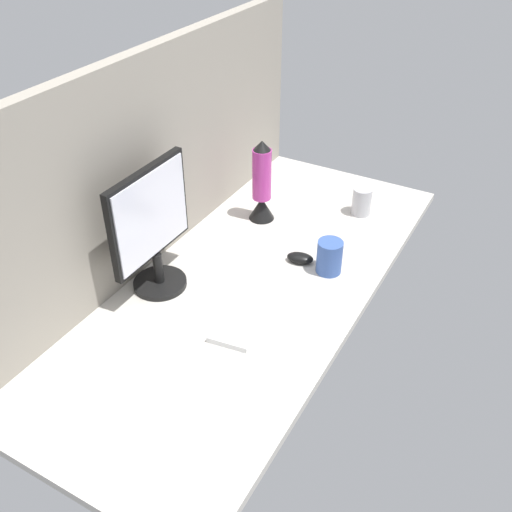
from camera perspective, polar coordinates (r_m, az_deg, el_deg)
ground_plane at (r=199.23cm, az=-0.72°, el=-2.60°), size 180.00×80.00×3.00cm
cubicle_wall_back at (r=197.77cm, az=-10.39°, el=9.38°), size 180.00×5.00×72.26cm
monitor at (r=185.08cm, az=-10.31°, el=2.89°), size 35.72×18.00×43.42cm
keyboard at (r=184.98cm, az=-0.64°, el=-5.14°), size 38.42×17.90×2.00cm
mouse at (r=205.74cm, az=4.40°, el=-0.19°), size 7.48×10.56×3.40cm
mug_steel at (r=234.67cm, az=10.43°, el=5.36°), size 7.68×7.68×11.35cm
mug_ceramic_blue at (r=199.92cm, az=7.32°, el=-0.05°), size 12.86×8.88×12.19cm
lava_lamp at (r=223.78cm, az=0.57°, el=6.85°), size 10.18×10.18×33.31cm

